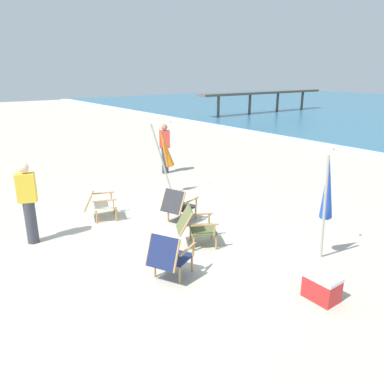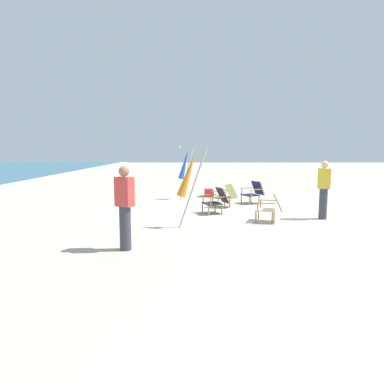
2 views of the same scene
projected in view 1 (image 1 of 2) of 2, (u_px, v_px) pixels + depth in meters
name	position (u px, v px, depth m)	size (l,w,h in m)	color
ground_plane	(140.00, 245.00, 7.36)	(80.00, 80.00, 0.00)	#B7AF9E
beach_chair_far_center	(98.00, 202.00, 8.49)	(0.79, 0.88, 0.79)	beige
beach_chair_back_right	(178.00, 204.00, 8.34)	(0.80, 0.89, 0.79)	#28282D
beach_chair_back_left	(169.00, 255.00, 6.04)	(0.83, 0.89, 0.81)	#19234C
beach_chair_front_right	(195.00, 225.00, 7.22)	(0.86, 0.93, 0.79)	#515B33
umbrella_furled_blue	(327.00, 190.00, 6.32)	(0.43, 0.65, 2.06)	#B7B2A8
umbrella_furled_orange	(165.00, 147.00, 9.97)	(0.32, 0.79, 2.02)	#B7B2A8
person_near_chairs	(28.00, 203.00, 7.22)	(0.32, 0.39, 1.63)	#383842
person_by_waterline	(165.00, 148.00, 12.29)	(0.34, 0.39, 1.63)	#383842
cooler_box	(322.00, 287.00, 5.56)	(0.49, 0.35, 0.40)	red
pier_distant	(265.00, 94.00, 29.20)	(0.90, 12.54, 1.72)	brown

